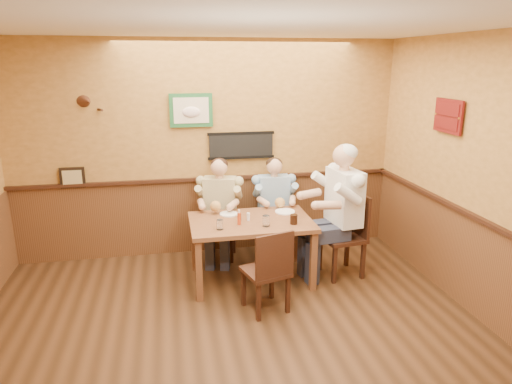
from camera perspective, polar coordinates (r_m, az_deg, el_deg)
room at (r=3.70m, az=-0.76°, el=3.09°), size 5.02×5.03×2.81m
dining_table at (r=5.30m, az=-0.64°, el=-4.48°), size 1.40×0.90×0.75m
chair_back_left at (r=6.00m, az=-4.44°, el=-4.42°), size 0.47×0.47×0.85m
chair_back_right at (r=6.17m, az=2.19°, el=-3.89°), size 0.39×0.39×0.82m
chair_right_end at (r=5.58m, az=10.72°, el=-5.34°), size 0.52×0.52×1.01m
chair_near_side at (r=4.76m, az=1.20°, el=-9.64°), size 0.52×0.52×0.91m
diner_tan_shirt at (r=5.94m, az=-4.47°, el=-2.79°), size 0.68×0.68×1.21m
diner_blue_polo at (r=6.11m, az=2.21°, el=-2.34°), size 0.56×0.56×1.18m
diner_white_elder at (r=5.51m, az=10.83°, el=-3.24°), size 0.75×0.75×1.45m
water_glass_left at (r=4.99m, az=-4.55°, el=-4.08°), size 0.09×0.09×0.11m
water_glass_mid at (r=5.07m, az=1.27°, el=-3.63°), size 0.11×0.11×0.12m
cola_tumbler at (r=5.15m, az=4.75°, el=-3.42°), size 0.11×0.11×0.11m
hot_sauce_bottle at (r=5.10m, az=-2.12°, el=-3.26°), size 0.05×0.05×0.16m
salt_shaker at (r=5.24m, az=-0.97°, el=-3.11°), size 0.04×0.04×0.09m
pepper_shaker at (r=5.25m, az=-2.04°, el=-3.16°), size 0.04×0.04×0.08m
plate_far_left at (r=5.47m, az=-3.42°, el=-2.75°), size 0.24×0.24×0.01m
plate_far_right at (r=5.55m, az=3.64°, el=-2.46°), size 0.32×0.32×0.02m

